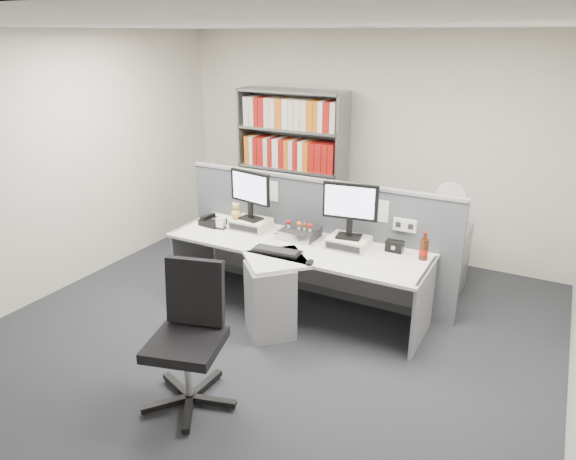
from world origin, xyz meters
The scene contains 21 objects.
ground centered at (0.00, 0.00, 0.00)m, with size 5.50×5.50×0.00m, color #2D2F34.
room_shell centered at (0.00, 0.00, 1.79)m, with size 5.04×5.54×2.72m.
partition centered at (0.00, 1.25, 0.65)m, with size 3.00×0.08×1.27m.
desk centered at (0.00, 0.60, 0.46)m, with size 2.60×1.20×0.72m.
monitor_riser_left centered at (-0.62, 0.98, 0.77)m, with size 0.38×0.31×0.10m.
monitor_riser_right centered at (0.48, 0.98, 0.77)m, with size 0.38×0.31×0.10m.
monitor_left centered at (-0.62, 0.98, 1.13)m, with size 0.50×0.20×0.51m.
monitor_right centered at (0.48, 0.98, 1.14)m, with size 0.52×0.20×0.53m.
desktop_pc centered at (-0.04, 0.98, 0.77)m, with size 0.35×0.31×0.09m.
figurines centered at (-0.03, 0.96, 0.86)m, with size 0.29×0.05×0.09m.
keyboard centered at (-0.06, 0.54, 0.73)m, with size 0.47×0.20×0.03m.
mouse centered at (0.33, 0.45, 0.74)m, with size 0.07×0.11×0.04m, color black.
desk_phone centered at (-1.04, 0.88, 0.76)m, with size 0.25×0.23×0.10m.
desk_calendar centered at (-0.89, 0.82, 0.77)m, with size 0.10×0.08×0.12m.
plush_toy centered at (-0.77, 0.93, 0.89)m, with size 0.10×0.10×0.18m.
speaker centered at (0.90, 1.08, 0.77)m, with size 0.16×0.09×0.11m, color black.
cola_bottle centered at (1.19, 1.03, 0.82)m, with size 0.08×0.08×0.27m.
shelving_unit centered at (-0.90, 2.44, 0.98)m, with size 1.41×0.40×2.00m.
filing_cabinet centered at (1.20, 1.99, 0.35)m, with size 0.45×0.61×0.70m.
desk_fan centered at (1.20, 1.99, 1.02)m, with size 0.30×0.19×0.51m.
office_chair centered at (-0.07, -0.77, 0.58)m, with size 0.72×0.69×1.08m.
Camera 1 is at (2.15, -3.38, 2.65)m, focal length 32.53 mm.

